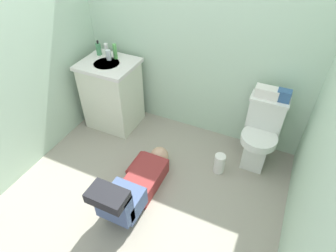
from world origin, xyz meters
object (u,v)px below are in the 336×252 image
(bottle_white, at_px, (107,50))
(bottle_green, at_px, (115,51))
(vanity_cabinet, at_px, (112,94))
(person_plumber, at_px, (134,186))
(tissue_box, at_px, (267,92))
(toiletry_bag, at_px, (284,96))
(faucet, at_px, (114,53))
(soap_dispenser, at_px, (99,49))
(toilet, at_px, (260,134))
(paper_towel_roll, at_px, (219,163))
(bottle_clear, at_px, (109,55))

(bottle_white, bearing_deg, bottle_green, -5.92)
(vanity_cabinet, distance_m, person_plumber, 1.23)
(tissue_box, relative_size, bottle_green, 1.33)
(bottle_white, bearing_deg, toiletry_bag, 1.04)
(faucet, xyz_separation_m, soap_dispenser, (-0.19, -0.02, 0.02))
(vanity_cabinet, bearing_deg, person_plumber, -48.59)
(toilet, relative_size, vanity_cabinet, 0.91)
(toilet, distance_m, person_plumber, 1.35)
(faucet, height_order, bottle_white, bottle_white)
(bottle_white, distance_m, paper_towel_roll, 1.73)
(toilet, xyz_separation_m, bottle_white, (-1.80, 0.06, 0.52))
(toilet, relative_size, bottle_clear, 6.75)
(person_plumber, xyz_separation_m, toiletry_bag, (1.02, 1.07, 0.63))
(vanity_cabinet, relative_size, soap_dispenser, 4.94)
(person_plumber, xyz_separation_m, bottle_green, (-0.77, 1.02, 0.73))
(paper_towel_roll, bearing_deg, bottle_green, 165.26)
(person_plumber, relative_size, soap_dispenser, 6.42)
(tissue_box, distance_m, paper_towel_roll, 0.84)
(toiletry_bag, relative_size, bottle_white, 0.86)
(soap_dispenser, xyz_separation_m, bottle_white, (0.10, 0.01, 0.00))
(toilet, bearing_deg, bottle_green, 178.52)
(faucet, xyz_separation_m, tissue_box, (1.66, 0.03, -0.07))
(vanity_cabinet, distance_m, bottle_clear, 0.46)
(bottle_green, bearing_deg, tissue_box, 1.65)
(bottle_green, bearing_deg, bottle_white, 174.08)
(person_plumber, height_order, bottle_white, bottle_white)
(bottle_white, xyz_separation_m, paper_towel_roll, (1.50, -0.38, -0.78))
(faucet, relative_size, bottle_clear, 0.90)
(toilet, height_order, toiletry_bag, toiletry_bag)
(faucet, bearing_deg, bottle_clear, -104.21)
(person_plumber, height_order, bottle_clear, bottle_clear)
(vanity_cabinet, xyz_separation_m, bottle_white, (-0.09, 0.13, 0.47))
(person_plumber, distance_m, soap_dispenser, 1.59)
(bottle_white, height_order, paper_towel_roll, bottle_white)
(person_plumber, distance_m, bottle_green, 1.47)
(toilet, bearing_deg, soap_dispenser, 178.63)
(bottle_clear, distance_m, paper_towel_roll, 1.65)
(soap_dispenser, height_order, bottle_clear, soap_dispenser)
(vanity_cabinet, bearing_deg, toiletry_bag, 5.21)
(vanity_cabinet, xyz_separation_m, faucet, (0.00, 0.14, 0.45))
(bottle_clear, distance_m, bottle_green, 0.08)
(soap_dispenser, distance_m, bottle_green, 0.22)
(person_plumber, distance_m, bottle_clear, 1.44)
(soap_dispenser, bearing_deg, toiletry_bag, 1.29)
(vanity_cabinet, xyz_separation_m, soap_dispenser, (-0.19, 0.12, 0.47))
(vanity_cabinet, distance_m, toiletry_bag, 1.86)
(tissue_box, xyz_separation_m, soap_dispenser, (-1.85, -0.05, 0.09))
(paper_towel_roll, bearing_deg, person_plumber, -133.05)
(bottle_green, bearing_deg, bottle_clear, -131.06)
(person_plumber, distance_m, tissue_box, 1.51)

